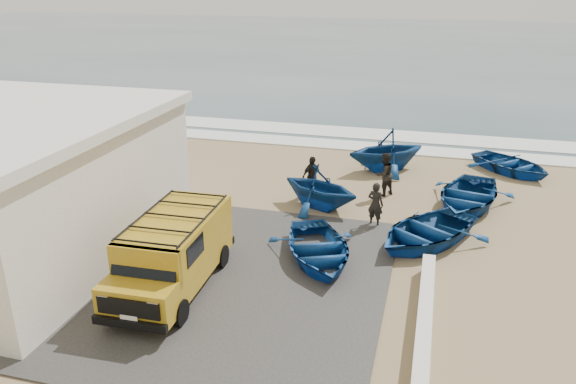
# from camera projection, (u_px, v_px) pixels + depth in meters

# --- Properties ---
(ground) EXTENTS (160.00, 160.00, 0.00)m
(ground) POSITION_uv_depth(u_px,v_px,m) (262.00, 251.00, 17.38)
(ground) COLOR #9A8159
(slab) EXTENTS (12.00, 10.00, 0.05)m
(slab) POSITION_uv_depth(u_px,v_px,m) (175.00, 273.00, 16.06)
(slab) COLOR #423F3C
(slab) RESTS_ON ground
(ocean) EXTENTS (180.00, 88.00, 0.01)m
(ocean) POSITION_uv_depth(u_px,v_px,m) (402.00, 45.00, 67.78)
(ocean) COLOR #385166
(ocean) RESTS_ON ground
(surf_line) EXTENTS (180.00, 1.60, 0.06)m
(surf_line) POSITION_uv_depth(u_px,v_px,m) (334.00, 144.00, 28.17)
(surf_line) COLOR white
(surf_line) RESTS_ON ground
(surf_wash) EXTENTS (180.00, 2.20, 0.04)m
(surf_wash) POSITION_uv_depth(u_px,v_px,m) (343.00, 132.00, 30.43)
(surf_wash) COLOR white
(surf_wash) RESTS_ON ground
(building) EXTENTS (8.40, 9.40, 4.30)m
(building) POSITION_uv_depth(u_px,v_px,m) (0.00, 185.00, 16.62)
(building) COLOR white
(building) RESTS_ON ground
(parapet) EXTENTS (0.35, 6.00, 0.55)m
(parapet) POSITION_uv_depth(u_px,v_px,m) (424.00, 321.00, 13.37)
(parapet) COLOR silver
(parapet) RESTS_ON ground
(van) EXTENTS (2.04, 4.81, 2.04)m
(van) POSITION_uv_depth(u_px,v_px,m) (173.00, 251.00, 15.01)
(van) COLOR #B48C1B
(van) RESTS_ON ground
(boat_near_left) EXTENTS (3.99, 4.55, 0.78)m
(boat_near_left) POSITION_uv_depth(u_px,v_px,m) (318.00, 249.00, 16.65)
(boat_near_left) COLOR navy
(boat_near_left) RESTS_ON ground
(boat_near_right) EXTENTS (4.73, 5.03, 0.85)m
(boat_near_right) POSITION_uv_depth(u_px,v_px,m) (426.00, 231.00, 17.73)
(boat_near_right) COLOR navy
(boat_near_right) RESTS_ON ground
(boat_mid_left) EXTENTS (3.89, 3.67, 1.62)m
(boat_mid_left) POSITION_uv_depth(u_px,v_px,m) (320.00, 187.00, 20.31)
(boat_mid_left) COLOR navy
(boat_mid_left) RESTS_ON ground
(boat_mid_right) EXTENTS (3.87, 4.78, 0.87)m
(boat_mid_right) POSITION_uv_depth(u_px,v_px,m) (467.00, 196.00, 20.53)
(boat_mid_right) COLOR navy
(boat_mid_right) RESTS_ON ground
(boat_far_left) EXTENTS (4.61, 4.49, 1.85)m
(boat_far_left) POSITION_uv_depth(u_px,v_px,m) (386.00, 150.00, 24.25)
(boat_far_left) COLOR navy
(boat_far_left) RESTS_ON ground
(boat_far_right) EXTENTS (4.40, 4.38, 0.75)m
(boat_far_right) POSITION_uv_depth(u_px,v_px,m) (511.00, 164.00, 24.11)
(boat_far_right) COLOR navy
(boat_far_right) RESTS_ON ground
(fisherman_front) EXTENTS (0.65, 0.53, 1.54)m
(fisherman_front) POSITION_uv_depth(u_px,v_px,m) (376.00, 204.00, 18.90)
(fisherman_front) COLOR black
(fisherman_front) RESTS_ON ground
(fisherman_middle) EXTENTS (1.03, 1.04, 1.70)m
(fisherman_middle) POSITION_uv_depth(u_px,v_px,m) (384.00, 174.00, 21.50)
(fisherman_middle) COLOR black
(fisherman_middle) RESTS_ON ground
(fisherman_back) EXTENTS (0.84, 0.95, 1.55)m
(fisherman_back) POSITION_uv_depth(u_px,v_px,m) (312.00, 176.00, 21.55)
(fisherman_back) COLOR black
(fisherman_back) RESTS_ON ground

